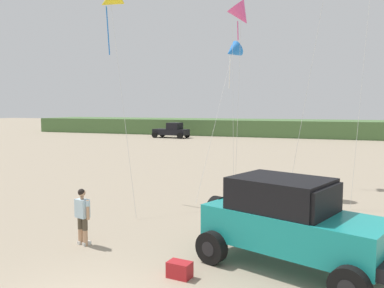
{
  "coord_description": "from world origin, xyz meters",
  "views": [
    {
      "loc": [
        4.62,
        -6.36,
        4.03
      ],
      "look_at": [
        0.63,
        4.41,
        2.96
      ],
      "focal_mm": 37.51,
      "sensor_mm": 36.0,
      "label": 1
    }
  ],
  "objects_px": {
    "kite_blue_swept": "(233,51)",
    "cooler_box": "(180,270)",
    "jeep": "(291,221)",
    "person_watching": "(82,213)",
    "kite_red_delta": "(110,1)",
    "distant_pickup": "(172,131)",
    "kite_white_parafoil": "(241,15)"
  },
  "relations": [
    {
      "from": "person_watching",
      "to": "kite_white_parafoil",
      "type": "height_order",
      "value": "kite_white_parafoil"
    },
    {
      "from": "cooler_box",
      "to": "kite_white_parafoil",
      "type": "relative_size",
      "value": 0.06
    },
    {
      "from": "jeep",
      "to": "kite_blue_swept",
      "type": "relative_size",
      "value": 0.67
    },
    {
      "from": "person_watching",
      "to": "kite_red_delta",
      "type": "distance_m",
      "value": 9.94
    },
    {
      "from": "person_watching",
      "to": "kite_red_delta",
      "type": "bearing_deg",
      "value": 113.28
    },
    {
      "from": "cooler_box",
      "to": "distant_pickup",
      "type": "relative_size",
      "value": 0.12
    },
    {
      "from": "cooler_box",
      "to": "distant_pickup",
      "type": "height_order",
      "value": "distant_pickup"
    },
    {
      "from": "kite_red_delta",
      "to": "kite_white_parafoil",
      "type": "bearing_deg",
      "value": 33.45
    },
    {
      "from": "kite_white_parafoil",
      "to": "kite_red_delta",
      "type": "bearing_deg",
      "value": -146.55
    },
    {
      "from": "kite_red_delta",
      "to": "kite_blue_swept",
      "type": "bearing_deg",
      "value": 52.23
    },
    {
      "from": "distant_pickup",
      "to": "person_watching",
      "type": "bearing_deg",
      "value": -70.44
    },
    {
      "from": "jeep",
      "to": "kite_red_delta",
      "type": "bearing_deg",
      "value": 146.93
    },
    {
      "from": "jeep",
      "to": "person_watching",
      "type": "bearing_deg",
      "value": -176.51
    },
    {
      "from": "distant_pickup",
      "to": "kite_white_parafoil",
      "type": "relative_size",
      "value": 0.53
    },
    {
      "from": "distant_pickup",
      "to": "kite_red_delta",
      "type": "xyz_separation_m",
      "value": [
        11.18,
        -32.7,
        7.66
      ]
    },
    {
      "from": "kite_red_delta",
      "to": "cooler_box",
      "type": "bearing_deg",
      "value": -49.08
    },
    {
      "from": "jeep",
      "to": "cooler_box",
      "type": "xyz_separation_m",
      "value": [
        -2.38,
        -1.47,
        -1.01
      ]
    },
    {
      "from": "cooler_box",
      "to": "kite_white_parafoil",
      "type": "bearing_deg",
      "value": 102.83
    },
    {
      "from": "cooler_box",
      "to": "kite_red_delta",
      "type": "distance_m",
      "value": 12.45
    },
    {
      "from": "cooler_box",
      "to": "kite_blue_swept",
      "type": "height_order",
      "value": "kite_blue_swept"
    },
    {
      "from": "cooler_box",
      "to": "distant_pickup",
      "type": "bearing_deg",
      "value": 120.5
    },
    {
      "from": "jeep",
      "to": "kite_red_delta",
      "type": "distance_m",
      "value": 12.45
    },
    {
      "from": "jeep",
      "to": "cooler_box",
      "type": "bearing_deg",
      "value": -148.22
    },
    {
      "from": "person_watching",
      "to": "kite_white_parafoil",
      "type": "bearing_deg",
      "value": 74.81
    },
    {
      "from": "jeep",
      "to": "kite_blue_swept",
      "type": "xyz_separation_m",
      "value": [
        -4.32,
        10.71,
        5.72
      ]
    },
    {
      "from": "distant_pickup",
      "to": "kite_white_parafoil",
      "type": "xyz_separation_m",
      "value": [
        16.16,
        -29.42,
        7.36
      ]
    },
    {
      "from": "distant_pickup",
      "to": "kite_red_delta",
      "type": "height_order",
      "value": "kite_red_delta"
    },
    {
      "from": "jeep",
      "to": "cooler_box",
      "type": "distance_m",
      "value": 2.97
    },
    {
      "from": "kite_red_delta",
      "to": "jeep",
      "type": "bearing_deg",
      "value": -33.07
    },
    {
      "from": "jeep",
      "to": "kite_red_delta",
      "type": "height_order",
      "value": "kite_red_delta"
    },
    {
      "from": "kite_blue_swept",
      "to": "cooler_box",
      "type": "bearing_deg",
      "value": -80.94
    },
    {
      "from": "person_watching",
      "to": "distant_pickup",
      "type": "relative_size",
      "value": 0.35
    }
  ]
}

